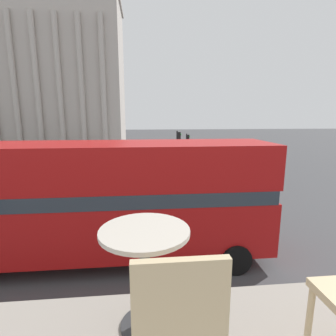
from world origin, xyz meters
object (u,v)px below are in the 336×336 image
at_px(traffic_light_near, 105,169).
at_px(traffic_light_mid, 178,148).
at_px(cafe_dining_table, 145,257).
at_px(cafe_chair_0, 177,324).
at_px(pedestrian_red, 70,164).
at_px(pedestrian_grey, 141,150).
at_px(plaza_building_left, 50,74).
at_px(car_silver, 149,168).
at_px(double_decker_bus, 104,198).
at_px(pedestrian_yellow, 119,159).
at_px(traffic_light_far, 187,145).

distance_m(traffic_light_near, traffic_light_mid, 8.78).
height_order(cafe_dining_table, cafe_chair_0, cafe_chair_0).
xyz_separation_m(cafe_dining_table, pedestrian_red, (-6.22, 21.21, -3.15)).
xyz_separation_m(cafe_chair_0, traffic_light_near, (-2.10, 12.78, -1.81)).
relative_size(pedestrian_red, pedestrian_grey, 1.09).
distance_m(cafe_chair_0, plaza_building_left, 55.13).
bearing_deg(car_silver, traffic_light_mid, -29.40).
distance_m(traffic_light_mid, pedestrian_red, 9.42).
relative_size(double_decker_bus, pedestrian_red, 6.50).
height_order(cafe_chair_0, plaza_building_left, plaza_building_left).
distance_m(plaza_building_left, traffic_light_near, 42.98).
bearing_deg(traffic_light_mid, traffic_light_near, -123.72).
height_order(cafe_dining_table, pedestrian_yellow, cafe_dining_table).
relative_size(traffic_light_near, pedestrian_yellow, 2.22).
xyz_separation_m(cafe_chair_0, pedestrian_grey, (-0.30, 31.53, -3.23)).
height_order(cafe_dining_table, traffic_light_far, cafe_dining_table).
height_order(double_decker_bus, cafe_chair_0, cafe_chair_0).
xyz_separation_m(cafe_chair_0, car_silver, (0.41, 21.32, -3.45)).
distance_m(traffic_light_near, car_silver, 9.05).
distance_m(plaza_building_left, pedestrian_red, 33.87).
bearing_deg(cafe_dining_table, plaza_building_left, 108.08).
bearing_deg(pedestrian_yellow, car_silver, 42.76).
xyz_separation_m(plaza_building_left, car_silver, (17.26, -30.47, -12.01)).
distance_m(car_silver, pedestrian_yellow, 4.53).
bearing_deg(pedestrian_grey, cafe_chair_0, 88.55).
bearing_deg(traffic_light_mid, cafe_chair_0, -97.86).
bearing_deg(pedestrian_yellow, cafe_chair_0, 8.83).
relative_size(traffic_light_near, traffic_light_far, 1.07).
bearing_deg(plaza_building_left, traffic_light_far, -50.97).
xyz_separation_m(cafe_dining_table, traffic_light_far, (4.61, 24.90, -1.97)).
bearing_deg(car_silver, cafe_dining_table, -93.31).
xyz_separation_m(car_silver, pedestrian_red, (-6.77, 0.46, 0.31)).
bearing_deg(pedestrian_red, cafe_chair_0, 164.02).
bearing_deg(plaza_building_left, cafe_dining_table, -71.92).
relative_size(plaza_building_left, traffic_light_near, 7.56).
bearing_deg(pedestrian_yellow, traffic_light_near, 4.94).
xyz_separation_m(pedestrian_red, pedestrian_yellow, (3.88, 3.03, -0.10)).
relative_size(double_decker_bus, traffic_light_far, 3.41).
distance_m(car_silver, pedestrian_red, 6.79).
distance_m(cafe_dining_table, traffic_light_near, 12.50).
xyz_separation_m(traffic_light_far, car_silver, (-4.07, -4.15, -1.50)).
bearing_deg(traffic_light_near, car_silver, 73.64).
relative_size(traffic_light_mid, traffic_light_far, 1.18).
relative_size(plaza_building_left, traffic_light_mid, 6.85).
height_order(traffic_light_mid, traffic_light_far, traffic_light_mid).
bearing_deg(pedestrian_grey, traffic_light_far, 126.28).
relative_size(cafe_chair_0, pedestrian_grey, 0.57).
xyz_separation_m(car_silver, pedestrian_grey, (-0.71, 10.20, 0.22)).
relative_size(double_decker_bus, cafe_chair_0, 12.51).
bearing_deg(car_silver, pedestrian_yellow, 127.85).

